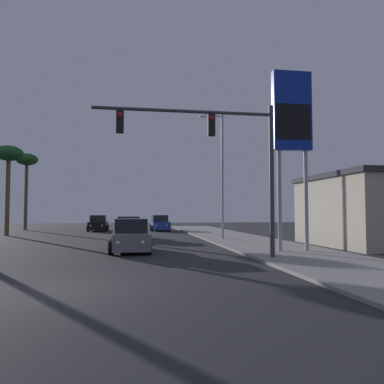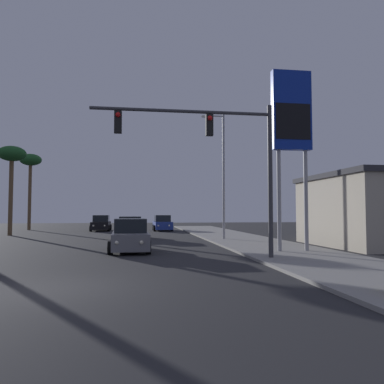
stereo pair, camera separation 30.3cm
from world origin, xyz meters
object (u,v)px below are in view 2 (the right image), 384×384
palm_tree_mid (12,158)px  street_lamp (222,169)px  car_grey (130,237)px  car_black (101,224)px  traffic_light_mast (220,147)px  car_tan (130,229)px  car_blue (162,224)px  gas_station_sign (292,120)px  palm_tree_far (30,164)px

palm_tree_mid → street_lamp: bearing=-25.6°
car_grey → car_black: bearing=-82.8°
traffic_light_mast → palm_tree_mid: (-14.34, 19.07, 1.99)m
car_grey → traffic_light_mast: (3.77, -4.33, 3.98)m
car_tan → car_grey: bearing=92.1°
palm_tree_mid → car_black: bearing=43.9°
car_blue → traffic_light_mast: bearing=89.6°
car_tan → palm_tree_mid: bearing=-25.8°
traffic_light_mast → car_tan: bearing=106.0°
car_blue → gas_station_sign: gas_station_sign is taller
traffic_light_mast → gas_station_sign: gas_station_sign is taller
car_tan → street_lamp: 8.34m
palm_tree_far → palm_tree_mid: (1.17, -10.00, -0.74)m
car_tan → car_blue: size_ratio=1.00×
street_lamp → gas_station_sign: size_ratio=1.00×
car_tan → palm_tree_mid: 13.09m
palm_tree_far → car_tan: bearing=-52.9°
traffic_light_mast → gas_station_sign: 5.16m
street_lamp → car_black: bearing=123.6°
car_grey → car_tan: bearing=-91.0°
car_black → gas_station_sign: gas_station_sign is taller
gas_station_sign → car_tan: bearing=125.4°
car_blue → car_grey: bearing=79.7°
car_grey → street_lamp: bearing=-135.7°
palm_tree_mid → car_grey: bearing=-54.4°
car_blue → palm_tree_mid: size_ratio=0.56×
street_lamp → gas_station_sign: 8.91m
street_lamp → palm_tree_far: (-18.09, 18.10, 2.35)m
car_blue → gas_station_sign: bearing=100.1°
car_grey → traffic_light_mast: bearing=129.0°
car_black → palm_tree_far: 11.08m
car_black → traffic_light_mast: (7.30, -25.86, 3.98)m
car_blue → traffic_light_mast: 25.58m
car_grey → palm_tree_mid: 19.10m
car_tan → traffic_light_mast: bearing=107.0°
car_blue → palm_tree_far: 16.65m
street_lamp → palm_tree_mid: 18.82m
car_grey → car_tan: same height
car_tan → car_blue: same height
car_grey → gas_station_sign: 10.09m
car_tan → car_black: bearing=-73.4°
palm_tree_far → car_black: bearing=-21.4°
car_black → gas_station_sign: 26.82m
gas_station_sign → palm_tree_far: 33.22m
car_blue → palm_tree_far: size_ratio=0.50×
street_lamp → car_blue: bearing=103.2°
car_tan → car_blue: 11.88m
car_grey → car_tan: (-0.18, 9.48, 0.00)m
car_tan → car_black: same height
palm_tree_far → palm_tree_mid: 10.10m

